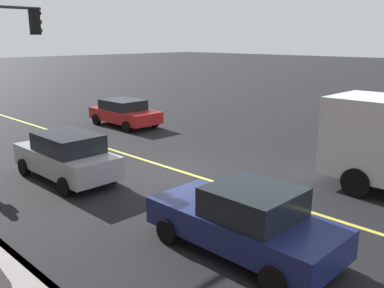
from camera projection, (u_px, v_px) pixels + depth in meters
The scene contains 5 objects.
ground at pixel (179, 171), 15.21m from camera, with size 200.00×200.00×0.00m, color black.
lane_stripe_center at pixel (179, 171), 15.21m from camera, with size 80.00×0.16×0.01m, color #D8CC4C.
car_silver at pixel (67, 156), 14.14m from camera, with size 4.32×1.94×1.63m.
car_red at pixel (124, 112), 22.93m from camera, with size 4.26×2.09×1.45m.
car_navy at pixel (245, 220), 9.26m from camera, with size 4.48×2.08×1.59m.
Camera 1 is at (-10.53, 9.99, 4.70)m, focal length 38.89 mm.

